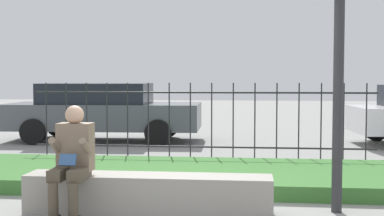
# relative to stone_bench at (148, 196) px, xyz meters

# --- Properties ---
(ground_plane) EXTENTS (60.00, 60.00, 0.00)m
(ground_plane) POSITION_rel_stone_bench_xyz_m (0.26, 0.00, -0.20)
(ground_plane) COLOR gray
(stone_bench) EXTENTS (2.83, 0.46, 0.45)m
(stone_bench) POSITION_rel_stone_bench_xyz_m (0.00, 0.00, 0.00)
(stone_bench) COLOR gray
(stone_bench) RESTS_ON ground_plane
(person_seated_reader) EXTENTS (0.42, 0.73, 1.25)m
(person_seated_reader) POSITION_rel_stone_bench_xyz_m (-0.80, -0.26, 0.48)
(person_seated_reader) COLOR black
(person_seated_reader) RESTS_ON ground_plane
(grass_berm) EXTENTS (8.23, 2.33, 0.20)m
(grass_berm) POSITION_rel_stone_bench_xyz_m (0.26, 1.87, -0.10)
(grass_berm) COLOR #3D7533
(grass_berm) RESTS_ON ground_plane
(iron_fence) EXTENTS (6.23, 0.03, 1.46)m
(iron_fence) POSITION_rel_stone_bench_xyz_m (0.26, 3.68, 0.56)
(iron_fence) COLOR #232326
(iron_fence) RESTS_ON ground_plane
(car_parked_left) EXTENTS (4.75, 2.11, 1.41)m
(car_parked_left) POSITION_rel_stone_bench_xyz_m (-2.48, 6.78, 0.55)
(car_parked_left) COLOR #4C5156
(car_parked_left) RESTS_ON ground_plane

